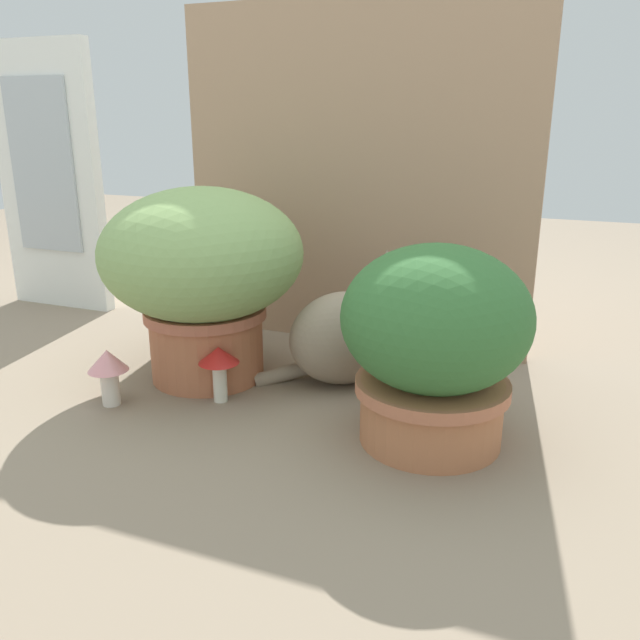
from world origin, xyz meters
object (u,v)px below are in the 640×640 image
(mushroom_ornament_pink, at_px, (108,367))
(mushroom_ornament_red, at_px, (219,361))
(grass_planter, at_px, (203,269))
(leafy_planter, at_px, (435,341))
(cat, at_px, (351,333))

(mushroom_ornament_pink, bearing_deg, mushroom_ornament_red, 26.14)
(mushroom_ornament_pink, relative_size, mushroom_ornament_red, 1.00)
(grass_planter, distance_m, mushroom_ornament_red, 0.23)
(mushroom_ornament_pink, bearing_deg, leafy_planter, 8.29)
(grass_planter, height_order, mushroom_ornament_red, grass_planter)
(grass_planter, height_order, leafy_planter, grass_planter)
(leafy_planter, distance_m, mushroom_ornament_red, 0.48)
(cat, relative_size, mushroom_ornament_pink, 2.93)
(leafy_planter, bearing_deg, mushroom_ornament_red, 179.38)
(grass_planter, relative_size, mushroom_ornament_red, 3.69)
(leafy_planter, distance_m, cat, 0.33)
(mushroom_ornament_red, bearing_deg, mushroom_ornament_pink, -153.86)
(mushroom_ornament_red, bearing_deg, leafy_planter, -0.62)
(grass_planter, xyz_separation_m, leafy_planter, (0.57, -0.12, -0.06))
(cat, xyz_separation_m, mushroom_ornament_pink, (-0.44, -0.32, -0.04))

